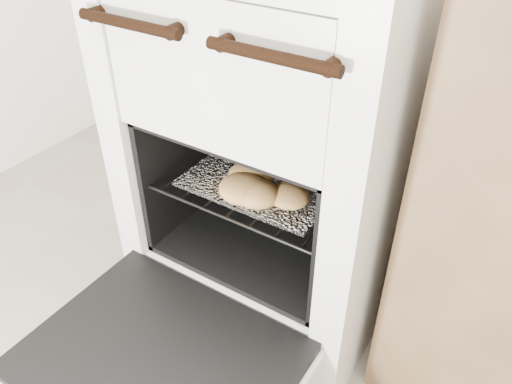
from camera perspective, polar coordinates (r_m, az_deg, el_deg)
stove at (r=1.32m, az=3.77°, el=5.34°), size 0.65×0.73×1.00m
oven_door at (r=1.17m, az=-11.02°, el=-18.45°), size 0.59×0.46×0.04m
oven_rack at (r=1.29m, az=2.10°, el=2.15°), size 0.48×0.46×0.01m
foil_sheet at (r=1.27m, az=1.60°, el=1.93°), size 0.37×0.33×0.01m
baked_rolls at (r=1.20m, az=1.21°, el=1.45°), size 0.25×0.30×0.05m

